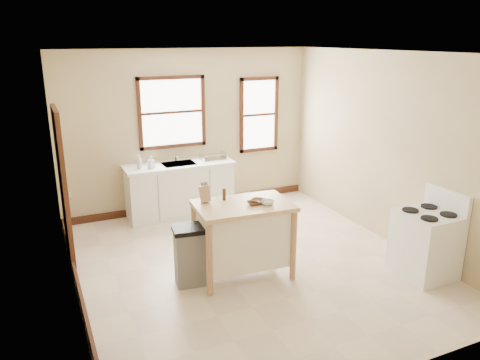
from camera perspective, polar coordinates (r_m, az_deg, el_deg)
name	(u,v)px	position (r m, az deg, el deg)	size (l,w,h in m)	color
floor	(250,264)	(6.51, 1.26, -10.19)	(5.00, 5.00, 0.00)	beige
ceiling	(252,52)	(5.78, 1.45, 15.29)	(5.00, 5.00, 0.00)	white
wall_back	(189,131)	(8.26, -6.22, 5.95)	(4.50, 0.04, 2.80)	tan
wall_left	(65,188)	(5.45, -20.51, -0.90)	(0.04, 5.00, 2.80)	tan
wall_right	(389,149)	(7.23, 17.67, 3.64)	(0.04, 5.00, 2.80)	tan
window_main	(172,112)	(8.09, -8.29, 8.16)	(1.17, 0.06, 1.22)	black
window_side	(259,115)	(8.71, 2.31, 7.95)	(0.77, 0.06, 1.37)	black
door_left	(63,185)	(6.80, -20.76, -0.57)	(0.06, 0.90, 2.10)	black
baseboard_back	(192,204)	(8.59, -5.87, -2.89)	(4.50, 0.04, 0.12)	black
baseboard_left	(81,295)	(5.98, -18.86, -13.18)	(0.04, 5.00, 0.12)	black
sink_counter	(180,189)	(8.13, -7.34, -1.12)	(1.86, 0.62, 0.92)	silver
faucet	(175,155)	(8.14, -7.87, 3.06)	(0.03, 0.03, 0.22)	silver
soap_bottle_a	(139,162)	(7.78, -12.19, 2.19)	(0.09, 0.09, 0.23)	#B2B2B2
soap_bottle_b	(151,162)	(7.78, -10.79, 2.18)	(0.09, 0.09, 0.20)	#B2B2B2
dish_rack	(213,156)	(8.20, -3.34, 2.90)	(0.43, 0.33, 0.11)	silver
kitchen_island	(243,240)	(6.03, 0.39, -7.31)	(1.20, 0.76, 0.98)	tan
knife_block	(205,194)	(5.89, -4.33, -1.77)	(0.10, 0.10, 0.20)	#DFBA75
pepper_grinder	(224,194)	(5.95, -1.95, -1.77)	(0.04, 0.04, 0.15)	#422612
bowl_a	(253,203)	(5.81, 1.61, -2.82)	(0.16, 0.16, 0.04)	brown
bowl_b	(258,201)	(5.88, 2.19, -2.56)	(0.17, 0.17, 0.04)	brown
bowl_c	(268,203)	(5.81, 3.40, -2.77)	(0.17, 0.17, 0.05)	silver
trash_bin	(190,255)	(5.90, -6.16, -9.13)	(0.39, 0.33, 0.77)	slate
gas_stove	(426,235)	(6.46, 21.77, -6.19)	(0.69, 0.70, 1.13)	white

